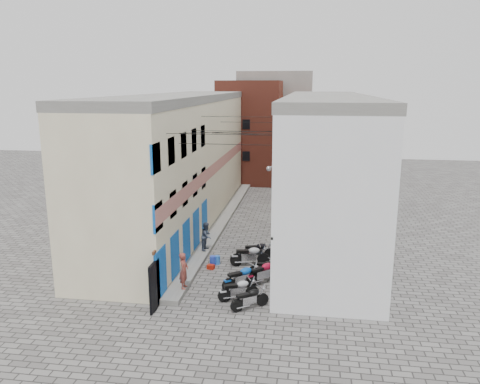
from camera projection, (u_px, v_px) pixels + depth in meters
The scene contains 21 objects.
ground at pixel (213, 309), 20.64m from camera, with size 90.00×90.00×0.00m, color #555250.
plinth at pixel (222, 221), 33.43m from camera, with size 0.90×26.00×0.25m, color slate.
building_left at pixel (181, 160), 32.82m from camera, with size 5.10×27.00×9.00m.
building_right at pixel (325, 163), 31.41m from camera, with size 5.94×26.00×9.00m.
building_far_brick_left at pixel (250, 132), 46.77m from camera, with size 6.00×6.00×10.00m, color maroon.
building_far_brick_right at pixel (301, 140), 48.19m from camera, with size 5.00×6.00×8.00m, color maroon.
building_far_concrete at pixel (275, 122), 52.14m from camera, with size 8.00×5.00×11.00m, color slate.
far_shopfront at pixel (267, 175), 44.64m from camera, with size 2.00×0.30×2.40m, color black.
overhead_wires at pixel (239, 131), 26.39m from camera, with size 5.80×13.02×1.32m.
motorcycle_a at pixel (250, 297), 20.55m from camera, with size 0.59×1.86×1.08m, color black, non-canonical shape.
motorcycle_b at pixel (238, 289), 21.38m from camera, with size 0.61×1.94×1.12m, color #B4B5B9, non-canonical shape.
motorcycle_c at pixel (242, 276), 22.58m from camera, with size 0.68×2.17×1.25m, color #0B4CB3, non-canonical shape.
motorcycle_d at pixel (263, 272), 23.14m from camera, with size 0.68×2.17×1.26m, color maroon, non-canonical shape.
motorcycle_e at pixel (265, 267), 24.13m from camera, with size 0.53×1.68×0.97m, color black, non-canonical shape.
motorcycle_f at pixel (250, 255), 25.44m from camera, with size 0.69×2.18×1.26m, color #A5A4A9, non-canonical shape.
motorcycle_g at pixel (258, 250), 26.28m from camera, with size 0.65×2.05×1.19m, color black, non-canonical shape.
person_a at pixel (184, 270), 22.01m from camera, with size 0.64×0.42×1.75m, color brown.
person_b at pixel (207, 236), 27.12m from camera, with size 0.80×0.63×1.65m, color #364052.
water_jug_near at pixel (213, 261), 25.60m from camera, with size 0.33×0.33×0.51m, color blue.
water_jug_far at pixel (217, 260), 25.73m from camera, with size 0.31×0.31×0.48m, color blue.
red_crate at pixel (211, 267), 25.08m from camera, with size 0.37×0.28×0.23m, color #A21A0B.
Camera 1 is at (4.00, -18.55, 9.71)m, focal length 35.00 mm.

